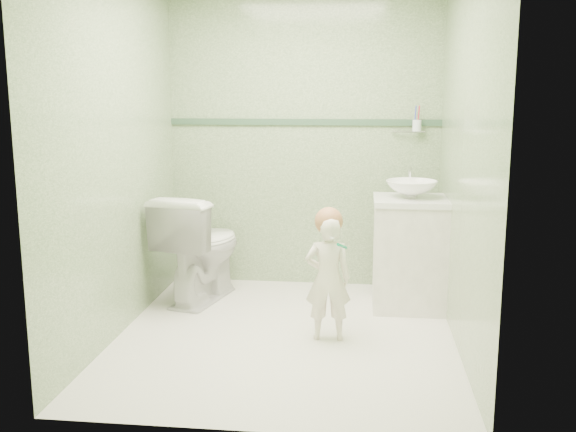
# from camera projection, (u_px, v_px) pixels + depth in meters

# --- Properties ---
(ground) EXTENTS (2.50, 2.50, 0.00)m
(ground) POSITION_uv_depth(u_px,v_px,m) (285.00, 336.00, 4.31)
(ground) COLOR white
(ground) RESTS_ON ground
(room_shell) EXTENTS (2.50, 2.54, 2.40)m
(room_shell) POSITION_uv_depth(u_px,v_px,m) (285.00, 155.00, 4.09)
(room_shell) COLOR gray
(room_shell) RESTS_ON ground
(trim_stripe) EXTENTS (2.20, 0.02, 0.05)m
(trim_stripe) POSITION_uv_depth(u_px,v_px,m) (304.00, 122.00, 5.27)
(trim_stripe) COLOR #35543D
(trim_stripe) RESTS_ON room_shell
(vanity) EXTENTS (0.52, 0.50, 0.80)m
(vanity) POSITION_uv_depth(u_px,v_px,m) (409.00, 255.00, 4.82)
(vanity) COLOR silver
(vanity) RESTS_ON ground
(counter) EXTENTS (0.54, 0.52, 0.04)m
(counter) POSITION_uv_depth(u_px,v_px,m) (411.00, 200.00, 4.75)
(counter) COLOR white
(counter) RESTS_ON vanity
(basin) EXTENTS (0.37, 0.37, 0.13)m
(basin) POSITION_uv_depth(u_px,v_px,m) (411.00, 189.00, 4.73)
(basin) COLOR white
(basin) RESTS_ON counter
(faucet) EXTENTS (0.03, 0.13, 0.18)m
(faucet) POSITION_uv_depth(u_px,v_px,m) (410.00, 175.00, 4.90)
(faucet) COLOR silver
(faucet) RESTS_ON counter
(cup_holder) EXTENTS (0.26, 0.07, 0.21)m
(cup_holder) POSITION_uv_depth(u_px,v_px,m) (416.00, 126.00, 5.12)
(cup_holder) COLOR silver
(cup_holder) RESTS_ON room_shell
(toilet) EXTENTS (0.65, 0.91, 0.84)m
(toilet) POSITION_uv_depth(u_px,v_px,m) (201.00, 247.00, 5.01)
(toilet) COLOR white
(toilet) RESTS_ON ground
(toddler) EXTENTS (0.31, 0.22, 0.81)m
(toddler) POSITION_uv_depth(u_px,v_px,m) (328.00, 279.00, 4.19)
(toddler) COLOR white
(toddler) RESTS_ON ground
(hair_cap) EXTENTS (0.18, 0.18, 0.18)m
(hair_cap) POSITION_uv_depth(u_px,v_px,m) (329.00, 221.00, 4.14)
(hair_cap) COLOR #AF7147
(hair_cap) RESTS_ON toddler
(teal_toothbrush) EXTENTS (0.11, 0.14, 0.08)m
(teal_toothbrush) POSITION_uv_depth(u_px,v_px,m) (341.00, 245.00, 4.02)
(teal_toothbrush) COLOR #068C59
(teal_toothbrush) RESTS_ON toddler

